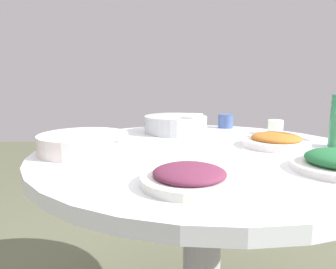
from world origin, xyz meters
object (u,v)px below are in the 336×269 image
Objects in this scene: soup_bowl at (84,143)px; tea_cup_far at (226,121)px; rice_bowl at (176,124)px; dish_eggplant at (189,177)px; round_dining_table at (203,186)px; dish_stirfry at (276,141)px; tea_cup_near at (275,127)px.

tea_cup_far is at bearing -48.45° from soup_bowl.
rice_bowl reaches higher than dish_eggplant.
dish_eggplant is at bearing 167.53° from round_dining_table.
round_dining_table is 0.40m from dish_eggplant.
round_dining_table is at bearing 160.69° from tea_cup_far.
dish_eggplant is at bearing -136.15° from soup_bowl.
rice_bowl is 1.19× the size of dish_stirfry.
rice_bowl is 3.89× the size of tea_cup_far.
soup_bowl is (-0.38, 0.32, -0.01)m from rice_bowl.
dish_eggplant is 0.80m from tea_cup_near.
dish_eggplant is at bearing 139.97° from dish_stirfry.
round_dining_table is 17.79× the size of tea_cup_near.
tea_cup_near is (0.67, -0.44, 0.01)m from dish_eggplant.
round_dining_table is 0.44m from soup_bowl.
tea_cup_far reaches higher than dish_eggplant.
tea_cup_near reaches higher than dish_eggplant.
tea_cup_near is (0.25, -0.09, 0.01)m from dish_stirfry.
dish_stirfry is at bearing -130.69° from rice_bowl.
rice_bowl is 0.95× the size of soup_bowl.
dish_stirfry is at bearing -167.35° from tea_cup_far.
dish_stirfry is at bearing -40.03° from dish_eggplant.
round_dining_table is at bearing -12.47° from dish_eggplant.
rice_bowl reaches higher than soup_bowl.
rice_bowl is at bearing 49.31° from dish_stirfry.
rice_bowl is at bearing 13.23° from round_dining_table.
tea_cup_near is at bearing -33.12° from dish_eggplant.
tea_cup_near is 0.26m from tea_cup_far.
dish_eggplant is 3.51× the size of tea_cup_near.
tea_cup_near is (-0.05, -0.44, -0.01)m from rice_bowl.
tea_cup_far is at bearing -19.31° from round_dining_table.
dish_eggplant is 3.13× the size of tea_cup_far.
tea_cup_near is 0.89× the size of tea_cup_far.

